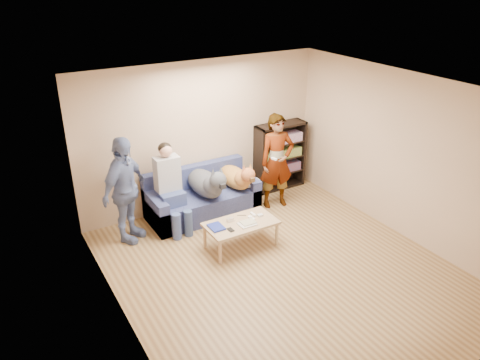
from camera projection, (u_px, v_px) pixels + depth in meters
ground at (282, 270)px, 6.73m from camera, size 5.00×5.00×0.00m
ceiling at (290, 92)px, 5.65m from camera, size 5.00×5.00×0.00m
wall_back at (202, 135)px, 8.15m from camera, size 4.50×0.00×4.50m
wall_front at (447, 292)px, 4.23m from camera, size 4.50×0.00×4.50m
wall_left at (120, 234)px, 5.15m from camera, size 0.00×5.00×5.00m
wall_right at (404, 157)px, 7.23m from camera, size 0.00×5.00×5.00m
blanket at (250, 182)px, 8.27m from camera, size 0.41×0.34×0.14m
person_standing_right at (277, 161)px, 8.22m from camera, size 0.69×0.52×1.71m
person_standing_left at (125, 191)px, 7.14m from camera, size 1.05×0.95×1.72m
held_controller at (274, 159)px, 7.90m from camera, size 0.06×0.12×0.03m
notebook_blue at (216, 227)px, 6.99m from camera, size 0.20×0.26×0.03m
papers at (247, 224)px, 7.08m from camera, size 0.26×0.20×0.02m
magazine at (248, 222)px, 7.10m from camera, size 0.22×0.17×0.01m
camera_silver at (230, 220)px, 7.16m from camera, size 0.11×0.06×0.05m
controller_a at (253, 214)px, 7.34m from camera, size 0.04×0.13×0.03m
controller_b at (260, 215)px, 7.31m from camera, size 0.09×0.06×0.03m
headphone_cup_a at (253, 219)px, 7.21m from camera, size 0.07×0.07×0.02m
headphone_cup_b at (250, 217)px, 7.27m from camera, size 0.07×0.07×0.02m
pen_orange at (245, 227)px, 7.00m from camera, size 0.13×0.06×0.01m
pen_black at (242, 215)px, 7.33m from camera, size 0.13×0.08×0.01m
wallet at (231, 230)px, 6.92m from camera, size 0.07×0.12×0.02m
sofa at (202, 199)px, 8.14m from camera, size 1.90×0.85×0.82m
person_seated at (170, 184)px, 7.56m from camera, size 0.40×0.73×1.47m
dog_gray at (207, 183)px, 7.85m from camera, size 0.46×1.27×0.66m
dog_tan at (237, 177)px, 8.15m from camera, size 0.40×1.16×0.58m
coffee_table at (241, 225)px, 7.16m from camera, size 1.10×0.60×0.42m
bookshelf at (280, 155)px, 8.99m from camera, size 1.00×0.34×1.30m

